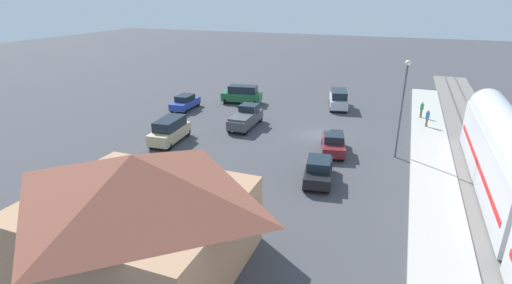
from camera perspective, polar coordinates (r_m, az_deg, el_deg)
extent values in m
plane|color=#424247|center=(37.80, 9.15, 1.01)|extent=(200.00, 200.00, 0.00)
cube|color=slate|center=(37.76, 30.36, -1.59)|extent=(4.80, 70.00, 0.18)
cube|color=#59544C|center=(37.85, 31.46, -1.52)|extent=(0.10, 70.00, 0.12)
cube|color=#59544C|center=(37.58, 29.33, -1.24)|extent=(0.10, 70.00, 0.12)
cube|color=#B7B2A8|center=(37.21, 24.35, -0.74)|extent=(3.20, 46.00, 0.30)
cube|color=silver|center=(31.05, 32.61, -2.41)|extent=(2.90, 18.31, 3.70)
cube|color=red|center=(30.86, 29.88, -2.60)|extent=(0.04, 16.85, 0.36)
cylinder|color=silver|center=(30.50, 33.24, 0.62)|extent=(2.75, 17.58, 2.76)
cube|color=tan|center=(20.11, -16.70, -12.54)|extent=(9.60, 8.32, 3.82)
pyramid|color=brown|center=(18.67, -17.64, -4.84)|extent=(10.40, 9.12, 2.15)
cube|color=#4C3323|center=(23.44, -10.29, -9.26)|extent=(1.10, 0.08, 2.10)
cylinder|color=brown|center=(45.33, 23.21, 3.89)|extent=(0.22, 0.22, 0.85)
cylinder|color=green|center=(45.14, 23.34, 4.78)|extent=(0.36, 0.36, 0.62)
sphere|color=tan|center=(45.03, 23.42, 5.30)|extent=(0.24, 0.24, 0.24)
cylinder|color=brown|center=(42.37, 23.91, 2.67)|extent=(0.22, 0.22, 0.85)
cylinder|color=#2D72B7|center=(42.17, 24.05, 3.62)|extent=(0.36, 0.36, 0.62)
sphere|color=tan|center=(42.05, 24.14, 4.17)|extent=(0.24, 0.24, 0.24)
cube|color=#C6B284|center=(36.12, -12.63, 1.23)|extent=(2.37, 5.05, 1.00)
cube|color=#19232D|center=(35.95, -12.64, 2.72)|extent=(2.01, 3.56, 0.88)
cylinder|color=black|center=(34.34, -12.79, -0.72)|extent=(0.22, 0.68, 0.68)
cylinder|color=black|center=(35.18, -15.26, -0.42)|extent=(0.22, 0.68, 0.68)
cylinder|color=black|center=(37.48, -10.05, 1.34)|extent=(0.22, 0.68, 0.68)
cylinder|color=black|center=(38.25, -12.37, 1.57)|extent=(0.22, 0.68, 0.68)
cube|color=#283D9E|center=(46.40, -10.43, 5.61)|extent=(2.06, 4.58, 0.76)
cube|color=#19232D|center=(46.22, -10.48, 6.45)|extent=(1.72, 2.24, 0.64)
cylinder|color=black|center=(48.31, -10.29, 5.76)|extent=(0.22, 0.68, 0.68)
cylinder|color=black|center=(47.58, -8.58, 5.63)|extent=(0.22, 0.68, 0.68)
cylinder|color=black|center=(45.47, -12.30, 4.66)|extent=(0.22, 0.68, 0.68)
cylinder|color=black|center=(44.69, -10.52, 4.51)|extent=(0.22, 0.68, 0.68)
cube|color=black|center=(28.33, 9.22, -4.39)|extent=(2.50, 4.73, 0.76)
cube|color=#19232D|center=(28.04, 9.30, -3.09)|extent=(1.93, 2.38, 0.64)
cylinder|color=black|center=(26.95, 10.64, -6.77)|extent=(0.22, 0.68, 0.68)
cylinder|color=black|center=(27.01, 7.23, -6.49)|extent=(0.22, 0.68, 0.68)
cylinder|color=black|center=(30.01, 10.91, -3.80)|extent=(0.22, 0.68, 0.68)
cylinder|color=black|center=(30.07, 7.86, -3.56)|extent=(0.22, 0.68, 0.68)
cube|color=silver|center=(47.20, 12.09, 5.91)|extent=(2.98, 5.21, 1.00)
cube|color=#19232D|center=(46.83, 12.19, 6.97)|extent=(2.43, 3.72, 0.88)
cylinder|color=black|center=(49.12, 10.93, 5.97)|extent=(0.22, 0.68, 0.68)
cylinder|color=black|center=(49.22, 12.94, 5.85)|extent=(0.22, 0.68, 0.68)
cylinder|color=black|center=(45.45, 11.08, 4.75)|extent=(0.22, 0.68, 0.68)
cylinder|color=black|center=(45.57, 13.24, 4.62)|extent=(0.22, 0.68, 0.68)
cube|color=#236638|center=(48.45, -2.12, 6.74)|extent=(5.15, 2.70, 1.00)
cube|color=#19232D|center=(48.19, -1.96, 7.82)|extent=(3.66, 2.24, 0.88)
cylinder|color=black|center=(48.26, -4.57, 6.02)|extent=(0.22, 0.68, 0.68)
cylinder|color=black|center=(49.86, -4.01, 6.52)|extent=(0.22, 0.68, 0.68)
cylinder|color=black|center=(47.34, -0.13, 5.79)|extent=(0.22, 0.68, 0.68)
cylinder|color=black|center=(48.97, 0.30, 6.31)|extent=(0.22, 0.68, 0.68)
cube|color=#47494F|center=(39.34, -1.55, 3.37)|extent=(2.07, 5.44, 0.92)
cube|color=#19232D|center=(40.00, -1.03, 4.99)|extent=(1.76, 1.76, 0.84)
cylinder|color=black|center=(41.69, -1.57, 3.73)|extent=(0.22, 0.76, 0.76)
cylinder|color=black|center=(41.11, 0.67, 3.49)|extent=(0.22, 0.76, 0.76)
cylinder|color=black|center=(37.92, -3.94, 1.91)|extent=(0.22, 0.76, 0.76)
cylinder|color=black|center=(37.29, -1.52, 1.62)|extent=(0.22, 0.76, 0.76)
cube|color=#47494F|center=(38.33, -2.08, 3.77)|extent=(1.92, 3.01, 0.20)
cube|color=maroon|center=(33.62, 11.35, -0.38)|extent=(2.75, 4.79, 0.76)
cube|color=#19232D|center=(33.37, 11.43, 0.74)|extent=(2.04, 2.45, 0.64)
cylinder|color=black|center=(35.31, 9.93, 0.10)|extent=(0.22, 0.68, 0.68)
cylinder|color=black|center=(35.39, 12.51, -0.04)|extent=(0.22, 0.68, 0.68)
cylinder|color=black|center=(32.15, 9.97, -2.02)|extent=(0.22, 0.68, 0.68)
cylinder|color=black|center=(32.23, 12.81, -2.18)|extent=(0.22, 0.68, 0.68)
cylinder|color=#515156|center=(33.09, 20.65, 4.01)|extent=(0.16, 0.16, 7.66)
sphere|color=#EAE5C6|center=(32.25, 21.57, 10.84)|extent=(0.44, 0.44, 0.44)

